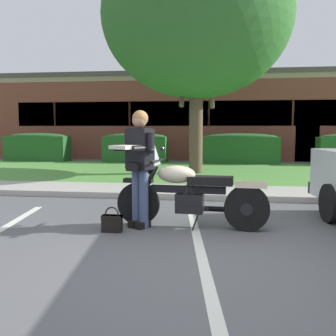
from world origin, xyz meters
TOP-DOWN VIEW (x-y plane):
  - ground_plane at (0.00, 0.00)m, footprint 140.00×140.00m
  - curb_strip at (0.00, 3.54)m, footprint 60.00×0.20m
  - concrete_walk at (0.00, 4.39)m, footprint 60.00×1.50m
  - grass_lawn at (0.00, 8.30)m, footprint 60.00×6.33m
  - stall_stripe_1 at (-0.12, 0.20)m, footprint 0.70×4.38m
  - motorcycle at (-0.24, 1.30)m, footprint 2.24×0.82m
  - rider_person at (-1.07, 1.18)m, footprint 0.60×0.67m
  - handbag at (-1.39, 0.89)m, footprint 0.28×0.13m
  - shade_tree at (-0.71, 7.81)m, footprint 5.70×5.70m
  - hedge_left at (-7.72, 11.45)m, footprint 2.67×0.90m
  - hedge_center_left at (-3.45, 11.45)m, footprint 2.61×0.90m
  - hedge_center_right at (0.82, 11.45)m, footprint 2.98×0.90m
  - brick_building at (-0.51, 18.24)m, footprint 21.24×10.34m

SIDE VIEW (x-z plane):
  - ground_plane at x=0.00m, z-range 0.00..0.00m
  - stall_stripe_1 at x=-0.12m, z-range 0.00..0.01m
  - grass_lawn at x=0.00m, z-range 0.00..0.06m
  - concrete_walk at x=0.00m, z-range 0.00..0.08m
  - curb_strip at x=0.00m, z-range 0.00..0.12m
  - handbag at x=-1.39m, z-range -0.04..0.32m
  - motorcycle at x=-0.24m, z-range -0.14..1.12m
  - hedge_left at x=-7.72m, z-range 0.03..1.27m
  - hedge_center_left at x=-3.45m, z-range 0.03..1.27m
  - hedge_center_right at x=0.82m, z-range 0.03..1.27m
  - rider_person at x=-1.07m, z-range 0.15..1.86m
  - brick_building at x=-0.51m, z-range 0.00..4.00m
  - shade_tree at x=-0.71m, z-range 1.16..8.35m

